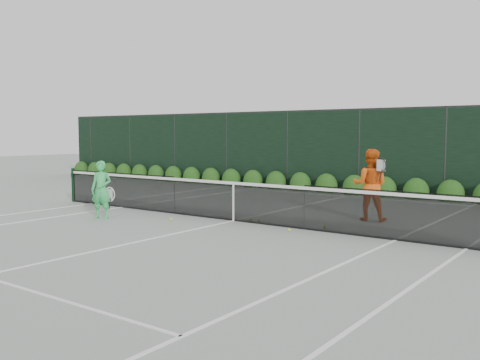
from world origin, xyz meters
The scene contains 8 objects.
ground centered at (0.00, 0.00, 0.00)m, with size 80.00×80.00×0.00m, color gray.
tennis_net centered at (-0.02, 0.00, 0.53)m, with size 12.90×0.10×1.07m.
player_woman centered at (-2.95, -1.68, 0.74)m, with size 0.67×0.55×1.48m.
player_man centered at (2.69, 2.08, 0.89)m, with size 1.02×0.89×1.79m.
court_lines centered at (0.00, 0.00, 0.01)m, with size 11.03×23.83×0.01m.
windscreen_fence centered at (0.00, -2.71, 1.51)m, with size 32.00×21.07×3.06m.
hedge_row centered at (0.00, 7.15, 0.23)m, with size 31.66×0.65×0.94m.
tennis_balls centered at (0.59, 0.01, 0.03)m, with size 3.65×1.38×0.07m.
Camera 1 is at (7.90, -10.49, 2.17)m, focal length 40.00 mm.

